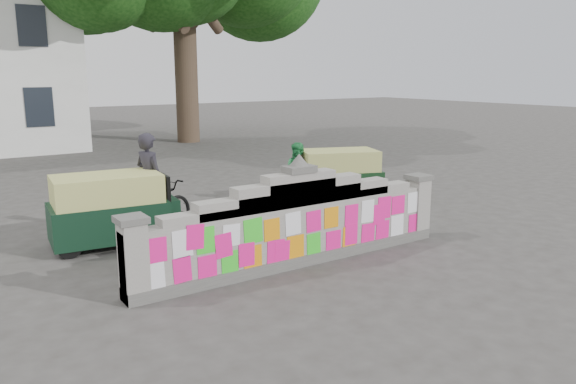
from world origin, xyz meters
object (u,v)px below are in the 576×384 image
at_px(pedestrian, 299,174).
at_px(cyclist_rider, 150,190).
at_px(rickshaw_right, 336,175).
at_px(rickshaw_left, 112,209).
at_px(cyclist_bike, 151,209).

bearing_deg(pedestrian, cyclist_rider, -124.04).
height_order(cyclist_rider, rickshaw_right, cyclist_rider).
xyz_separation_m(pedestrian, rickshaw_left, (-5.09, -0.74, -0.07)).
distance_m(pedestrian, rickshaw_right, 1.04).
xyz_separation_m(cyclist_bike, pedestrian, (4.20, 0.53, 0.24)).
relative_size(cyclist_bike, cyclist_rider, 1.12).
height_order(cyclist_bike, rickshaw_left, rickshaw_left).
distance_m(rickshaw_left, rickshaw_right, 6.10).
relative_size(cyclist_rider, rickshaw_right, 0.75).
relative_size(cyclist_rider, pedestrian, 1.19).
bearing_deg(pedestrian, rickshaw_right, 31.68).
distance_m(cyclist_rider, rickshaw_right, 5.20).
bearing_deg(pedestrian, cyclist_bike, -124.04).
height_order(cyclist_bike, cyclist_rider, cyclist_rider).
relative_size(rickshaw_left, rickshaw_right, 1.02).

